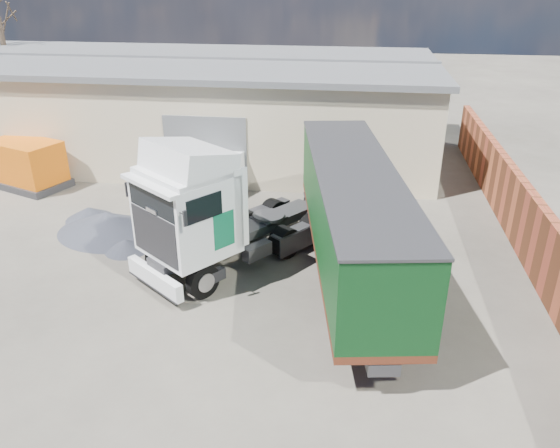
# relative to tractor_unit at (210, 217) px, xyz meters

# --- Properties ---
(ground) EXTENTS (120.00, 120.00, 0.00)m
(ground) POSITION_rel_tractor_unit_xyz_m (-0.22, -2.25, -2.08)
(ground) COLOR #282621
(ground) RESTS_ON ground
(warehouse) EXTENTS (30.60, 12.60, 5.42)m
(warehouse) POSITION_rel_tractor_unit_xyz_m (-6.22, 13.74, 0.59)
(warehouse) COLOR #B6AA8C
(warehouse) RESTS_ON ground
(brick_boundary_wall) EXTENTS (0.35, 26.00, 2.50)m
(brick_boundary_wall) POSITION_rel_tractor_unit_xyz_m (11.28, 3.75, -0.83)
(brick_boundary_wall) COLOR brown
(brick_boundary_wall) RESTS_ON ground
(tractor_unit) EXTENTS (6.61, 7.41, 4.94)m
(tractor_unit) POSITION_rel_tractor_unit_xyz_m (0.00, 0.00, 0.00)
(tractor_unit) COLOR black
(tractor_unit) RESTS_ON ground
(box_trailer) EXTENTS (4.46, 12.37, 4.03)m
(box_trailer) POSITION_rel_tractor_unit_xyz_m (4.84, 0.21, 0.38)
(box_trailer) COLOR #2D2D30
(box_trailer) RESTS_ON ground
(panel_van) EXTENTS (3.77, 5.22, 1.98)m
(panel_van) POSITION_rel_tractor_unit_xyz_m (-2.00, 6.38, -1.05)
(panel_van) COLOR black
(panel_van) RESTS_ON ground
(orange_skip) EXTENTS (4.25, 3.47, 2.29)m
(orange_skip) POSITION_rel_tractor_unit_xyz_m (-11.02, 6.88, -1.08)
(orange_skip) COLOR #2D2D30
(orange_skip) RESTS_ON ground
(gravel_heap) EXTENTS (5.52, 5.52, 0.92)m
(gravel_heap) POSITION_rel_tractor_unit_xyz_m (-5.04, 2.37, -1.65)
(gravel_heap) COLOR #1F2229
(gravel_heap) RESTS_ON ground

